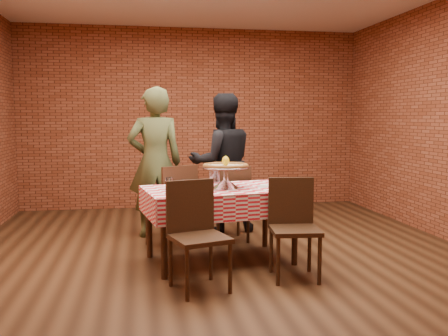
{
  "coord_description": "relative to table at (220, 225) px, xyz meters",
  "views": [
    {
      "loc": [
        -0.85,
        -4.96,
        1.48
      ],
      "look_at": [
        -0.01,
        -0.05,
        0.95
      ],
      "focal_mm": 39.04,
      "sensor_mm": 36.0,
      "label": 1
    }
  ],
  "objects": [
    {
      "name": "chair_far_left",
      "position": [
        -0.46,
        0.7,
        0.09
      ],
      "size": [
        0.62,
        0.62,
        0.94
      ],
      "primitive_type": null,
      "rotation": [
        0.0,
        0.0,
        3.63
      ],
      "color": "#381F0F",
      "rests_on": "ground"
    },
    {
      "name": "condiment_caddy",
      "position": [
        -0.02,
        0.33,
        0.46
      ],
      "size": [
        0.11,
        0.09,
        0.15
      ],
      "primitive_type": "cube",
      "rotation": [
        0.0,
        0.0,
        0.02
      ],
      "color": "silver",
      "rests_on": "tablecloth"
    },
    {
      "name": "sweetener_packet_b",
      "position": [
        0.59,
        -0.07,
        0.39
      ],
      "size": [
        0.06,
        0.05,
        0.0
      ],
      "primitive_type": "cube",
      "rotation": [
        0.0,
        0.0,
        0.32
      ],
      "color": "white",
      "rests_on": "tablecloth"
    },
    {
      "name": "diner_olive",
      "position": [
        -0.62,
        1.19,
        0.54
      ],
      "size": [
        0.7,
        0.49,
        1.84
      ],
      "primitive_type": "imported",
      "rotation": [
        0.0,
        0.0,
        3.22
      ],
      "color": "#444A26",
      "rests_on": "ground"
    },
    {
      "name": "tablecloth",
      "position": [
        0.0,
        0.0,
        0.26
      ],
      "size": [
        1.65,
        1.16,
        0.26
      ],
      "primitive_type": null,
      "rotation": [
        0.0,
        0.0,
        0.16
      ],
      "color": "red",
      "rests_on": "table"
    },
    {
      "name": "chair_near_right",
      "position": [
        0.58,
        -0.65,
        0.08
      ],
      "size": [
        0.47,
        0.47,
        0.91
      ],
      "primitive_type": null,
      "rotation": [
        0.0,
        0.0,
        -0.1
      ],
      "color": "#381F0F",
      "rests_on": "ground"
    },
    {
      "name": "sweetener_packet_a",
      "position": [
        0.61,
        -0.11,
        0.39
      ],
      "size": [
        0.06,
        0.05,
        0.0
      ],
      "primitive_type": "cube",
      "rotation": [
        0.0,
        0.0,
        0.51
      ],
      "color": "white",
      "rests_on": "tablecloth"
    },
    {
      "name": "water_glass_left",
      "position": [
        -0.37,
        -0.21,
        0.44
      ],
      "size": [
        0.09,
        0.09,
        0.12
      ],
      "primitive_type": "cylinder",
      "rotation": [
        0.0,
        0.0,
        0.16
      ],
      "color": "white",
      "rests_on": "tablecloth"
    },
    {
      "name": "back_wall",
      "position": [
        0.06,
        3.14,
        1.08
      ],
      "size": [
        5.5,
        0.0,
        5.5
      ],
      "primitive_type": "plane",
      "rotation": [
        1.57,
        0.0,
        0.0
      ],
      "color": "maroon",
      "rests_on": "ground"
    },
    {
      "name": "diner_black",
      "position": [
        0.24,
        1.31,
        0.51
      ],
      "size": [
        0.92,
        0.74,
        1.77
      ],
      "primitive_type": "imported",
      "rotation": [
        0.0,
        0.0,
        3.23
      ],
      "color": "black",
      "rests_on": "ground"
    },
    {
      "name": "chair_near_left",
      "position": [
        -0.31,
        -0.8,
        0.09
      ],
      "size": [
        0.55,
        0.55,
        0.93
      ],
      "primitive_type": null,
      "rotation": [
        0.0,
        0.0,
        0.29
      ],
      "color": "#381F0F",
      "rests_on": "ground"
    },
    {
      "name": "water_glass_right",
      "position": [
        -0.51,
        -0.01,
        0.44
      ],
      "size": [
        0.09,
        0.09,
        0.12
      ],
      "primitive_type": "cylinder",
      "rotation": [
        0.0,
        0.0,
        0.16
      ],
      "color": "white",
      "rests_on": "tablecloth"
    },
    {
      "name": "pizza_stand",
      "position": [
        0.06,
        -0.01,
        0.49
      ],
      "size": [
        0.56,
        0.56,
        0.21
      ],
      "primitive_type": null,
      "rotation": [
        0.0,
        0.0,
        0.19
      ],
      "color": "silver",
      "rests_on": "tablecloth"
    },
    {
      "name": "table",
      "position": [
        0.0,
        0.0,
        0.0
      ],
      "size": [
        1.61,
        1.12,
        0.75
      ],
      "primitive_type": "cube",
      "rotation": [
        0.0,
        0.0,
        0.16
      ],
      "color": "#381F0F",
      "rests_on": "ground"
    },
    {
      "name": "ground",
      "position": [
        0.06,
        0.14,
        -0.38
      ],
      "size": [
        6.0,
        6.0,
        0.0
      ],
      "primitive_type": "plane",
      "color": "black",
      "rests_on": "ground"
    },
    {
      "name": "pizza",
      "position": [
        0.06,
        -0.01,
        0.6
      ],
      "size": [
        0.54,
        0.54,
        0.03
      ],
      "primitive_type": "cylinder",
      "rotation": [
        0.0,
        0.0,
        0.19
      ],
      "color": "beige",
      "rests_on": "pizza_stand"
    },
    {
      "name": "chair_far_right",
      "position": [
        0.24,
        0.81,
        0.08
      ],
      "size": [
        0.47,
        0.47,
        0.91
      ],
      "primitive_type": null,
      "rotation": [
        0.0,
        0.0,
        3.26
      ],
      "color": "#381F0F",
      "rests_on": "ground"
    },
    {
      "name": "side_plate",
      "position": [
        0.46,
        0.01,
        0.39
      ],
      "size": [
        0.17,
        0.17,
        0.01
      ],
      "primitive_type": "cylinder",
      "rotation": [
        0.0,
        0.0,
        0.16
      ],
      "color": "white",
      "rests_on": "tablecloth"
    },
    {
      "name": "lemon",
      "position": [
        0.06,
        -0.01,
        0.66
      ],
      "size": [
        0.09,
        0.09,
        0.1
      ],
      "primitive_type": "ellipsoid",
      "rotation": [
        0.0,
        0.0,
        0.19
      ],
      "color": "yellow",
      "rests_on": "pizza"
    }
  ]
}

